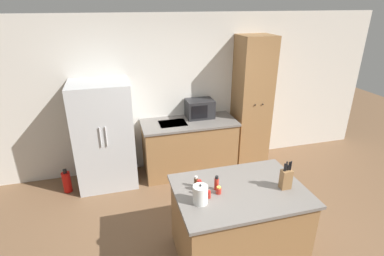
# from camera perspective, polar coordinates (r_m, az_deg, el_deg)

# --- Properties ---
(ground_plane) EXTENTS (14.00, 14.00, 0.00)m
(ground_plane) POSITION_cam_1_polar(r_m,az_deg,el_deg) (3.87, 7.00, -22.63)
(ground_plane) COLOR brown
(wall_back) EXTENTS (7.20, 0.06, 2.60)m
(wall_back) POSITION_cam_1_polar(r_m,az_deg,el_deg) (5.14, -2.07, 6.58)
(wall_back) COLOR beige
(wall_back) RESTS_ON ground_plane
(refrigerator) EXTENTS (0.88, 0.71, 1.68)m
(refrigerator) POSITION_cam_1_polar(r_m,az_deg,el_deg) (4.82, -16.37, -1.36)
(refrigerator) COLOR #B7BABC
(refrigerator) RESTS_ON ground_plane
(back_counter) EXTENTS (1.57, 0.71, 0.92)m
(back_counter) POSITION_cam_1_polar(r_m,az_deg,el_deg) (5.13, -0.56, -3.52)
(back_counter) COLOR olive
(back_counter) RESTS_ON ground_plane
(pantry_cabinet) EXTENTS (0.57, 0.54, 2.26)m
(pantry_cabinet) POSITION_cam_1_polar(r_m,az_deg,el_deg) (5.33, 11.30, 4.82)
(pantry_cabinet) COLOR olive
(pantry_cabinet) RESTS_ON ground_plane
(kitchen_island) EXTENTS (1.39, 0.99, 0.90)m
(kitchen_island) POSITION_cam_1_polar(r_m,az_deg,el_deg) (3.57, 8.71, -17.42)
(kitchen_island) COLOR olive
(kitchen_island) RESTS_ON ground_plane
(microwave) EXTENTS (0.45, 0.34, 0.31)m
(microwave) POSITION_cam_1_polar(r_m,az_deg,el_deg) (5.07, 1.48, 3.72)
(microwave) COLOR #232326
(microwave) RESTS_ON back_counter
(knife_block) EXTENTS (0.11, 0.08, 0.32)m
(knife_block) POSITION_cam_1_polar(r_m,az_deg,el_deg) (3.37, 17.45, -9.15)
(knife_block) COLOR olive
(knife_block) RESTS_ON kitchen_island
(spice_bottle_tall_dark) EXTENTS (0.04, 0.04, 0.13)m
(spice_bottle_tall_dark) POSITION_cam_1_polar(r_m,az_deg,el_deg) (3.27, 0.77, -10.21)
(spice_bottle_tall_dark) COLOR #563319
(spice_bottle_tall_dark) RESTS_ON kitchen_island
(spice_bottle_short_red) EXTENTS (0.05, 0.05, 0.16)m
(spice_bottle_short_red) POSITION_cam_1_polar(r_m,az_deg,el_deg) (3.22, 4.69, -10.47)
(spice_bottle_short_red) COLOR #B2281E
(spice_bottle_short_red) RESTS_ON kitchen_island
(spice_bottle_amber_oil) EXTENTS (0.06, 0.06, 0.08)m
(spice_bottle_amber_oil) POSITION_cam_1_polar(r_m,az_deg,el_deg) (3.19, 5.10, -11.73)
(spice_bottle_amber_oil) COLOR #B2281E
(spice_bottle_amber_oil) RESTS_ON kitchen_island
(spice_bottle_green_herb) EXTENTS (0.06, 0.06, 0.12)m
(spice_bottle_green_herb) POSITION_cam_1_polar(r_m,az_deg,el_deg) (3.21, 1.41, -10.93)
(spice_bottle_green_herb) COLOR #B2281E
(spice_bottle_green_herb) RESTS_ON kitchen_island
(spice_bottle_pale_salt) EXTENTS (0.04, 0.04, 0.09)m
(spice_bottle_pale_salt) POSITION_cam_1_polar(r_m,az_deg,el_deg) (3.12, 3.27, -12.54)
(spice_bottle_pale_salt) COLOR #B2281E
(spice_bottle_pale_salt) RESTS_ON kitchen_island
(spice_bottle_orange_cap) EXTENTS (0.04, 0.04, 0.11)m
(spice_bottle_orange_cap) POSITION_cam_1_polar(r_m,az_deg,el_deg) (3.15, 1.89, -11.75)
(spice_bottle_orange_cap) COLOR gold
(spice_bottle_orange_cap) RESTS_ON kitchen_island
(kettle) EXTENTS (0.15, 0.15, 0.22)m
(kettle) POSITION_cam_1_polar(r_m,az_deg,el_deg) (3.02, 1.59, -12.55)
(kettle) COLOR white
(kettle) RESTS_ON kitchen_island
(fire_extinguisher) EXTENTS (0.13, 0.13, 0.39)m
(fire_extinguisher) POSITION_cam_1_polar(r_m,az_deg,el_deg) (5.10, -22.74, -9.42)
(fire_extinguisher) COLOR red
(fire_extinguisher) RESTS_ON ground_plane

